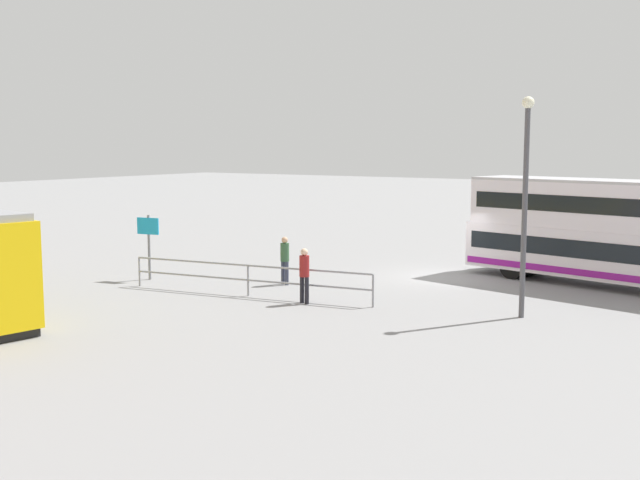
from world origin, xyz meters
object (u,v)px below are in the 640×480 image
Objects in this scene: double_decker_bus at (610,233)px; pedestrian_crossing at (304,272)px; info_sign at (148,236)px; pedestrian_near_railing at (285,257)px; street_lamp at (525,189)px.

double_decker_bus is 6.08× the size of pedestrian_crossing.
info_sign is (15.11, 7.76, -0.28)m from double_decker_bus.
pedestrian_crossing is 0.73× the size of info_sign.
pedestrian_near_railing is 9.50m from street_lamp.
street_lamp is at bearing -175.25° from info_sign.
info_sign is at bearing 4.75° from street_lamp.
pedestrian_crossing is at bearing 47.49° from double_decker_bus.
pedestrian_crossing is 7.50m from info_sign.
double_decker_bus reaches higher than info_sign.
pedestrian_crossing is 7.35m from street_lamp.
info_sign reaches higher than pedestrian_crossing.
pedestrian_near_railing is at bearing -4.52° from street_lamp.
street_lamp is (1.09, 6.60, 1.86)m from double_decker_bus.
info_sign is (4.96, 1.88, 0.66)m from pedestrian_near_railing.
pedestrian_near_railing is (10.15, 5.88, -0.94)m from double_decker_bus.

